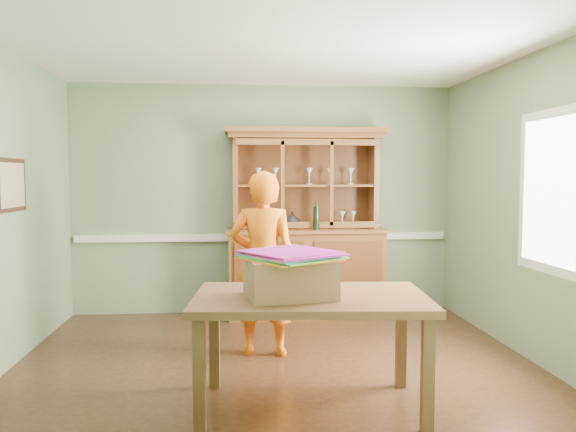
{
  "coord_description": "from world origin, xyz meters",
  "views": [
    {
      "loc": [
        -0.34,
        -4.69,
        1.62
      ],
      "look_at": [
        0.14,
        0.4,
        1.26
      ],
      "focal_mm": 35.0,
      "sensor_mm": 36.0,
      "label": 1
    }
  ],
  "objects": [
    {
      "name": "floor",
      "position": [
        0.0,
        0.0,
        0.0
      ],
      "size": [
        4.5,
        4.5,
        0.0
      ],
      "primitive_type": "plane",
      "color": "#4A2B18",
      "rests_on": "ground"
    },
    {
      "name": "ceiling",
      "position": [
        0.0,
        0.0,
        2.7
      ],
      "size": [
        4.5,
        4.5,
        0.0
      ],
      "primitive_type": "plane",
      "rotation": [
        3.14,
        0.0,
        0.0
      ],
      "color": "white",
      "rests_on": "wall_back"
    },
    {
      "name": "wall_back",
      "position": [
        0.0,
        2.0,
        1.35
      ],
      "size": [
        4.5,
        0.0,
        4.5
      ],
      "primitive_type": "plane",
      "rotation": [
        1.57,
        0.0,
        0.0
      ],
      "color": "gray",
      "rests_on": "floor"
    },
    {
      "name": "wall_right",
      "position": [
        2.25,
        0.0,
        1.35
      ],
      "size": [
        0.0,
        4.0,
        4.0
      ],
      "primitive_type": "plane",
      "rotation": [
        1.57,
        0.0,
        -1.57
      ],
      "color": "gray",
      "rests_on": "floor"
    },
    {
      "name": "wall_front",
      "position": [
        0.0,
        -2.0,
        1.35
      ],
      "size": [
        4.5,
        0.0,
        4.5
      ],
      "primitive_type": "plane",
      "rotation": [
        -1.57,
        0.0,
        0.0
      ],
      "color": "gray",
      "rests_on": "floor"
    },
    {
      "name": "chair_rail",
      "position": [
        0.0,
        1.98,
        0.9
      ],
      "size": [
        4.41,
        0.05,
        0.08
      ],
      "primitive_type": "cube",
      "color": "white",
      "rests_on": "wall_back"
    },
    {
      "name": "framed_map",
      "position": [
        -2.23,
        0.3,
        1.55
      ],
      "size": [
        0.03,
        0.6,
        0.46
      ],
      "color": "#372016",
      "rests_on": "wall_left"
    },
    {
      "name": "window_panel",
      "position": [
        2.23,
        -0.3,
        1.5
      ],
      "size": [
        0.03,
        0.96,
        1.36
      ],
      "color": "white",
      "rests_on": "wall_right"
    },
    {
      "name": "china_hutch",
      "position": [
        0.47,
        1.75,
        0.77
      ],
      "size": [
        1.86,
        0.61,
        2.18
      ],
      "color": "brown",
      "rests_on": "floor"
    },
    {
      "name": "dining_table",
      "position": [
        0.18,
        -0.89,
        0.71
      ],
      "size": [
        1.68,
        1.09,
        0.8
      ],
      "rotation": [
        0.0,
        0.0,
        -0.08
      ],
      "color": "brown",
      "rests_on": "floor"
    },
    {
      "name": "cardboard_box",
      "position": [
        0.03,
        -0.94,
        0.94
      ],
      "size": [
        0.63,
        0.53,
        0.27
      ],
      "primitive_type": "cube",
      "rotation": [
        0.0,
        0.0,
        0.15
      ],
      "color": "#A07452",
      "rests_on": "dining_table"
    },
    {
      "name": "kite_stack",
      "position": [
        0.04,
        -0.97,
        1.1
      ],
      "size": [
        0.73,
        0.73,
        0.05
      ],
      "rotation": [
        0.0,
        0.0,
        0.56
      ],
      "color": "orange",
      "rests_on": "cardboard_box"
    },
    {
      "name": "person",
      "position": [
        -0.09,
        0.35,
        0.84
      ],
      "size": [
        0.68,
        0.51,
        1.67
      ],
      "primitive_type": "imported",
      "rotation": [
        0.0,
        0.0,
        2.95
      ],
      "color": "orange",
      "rests_on": "floor"
    }
  ]
}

